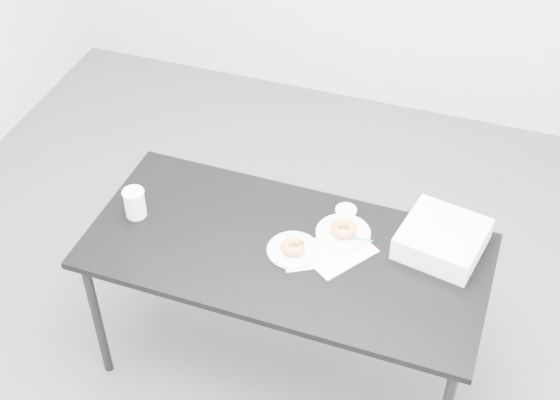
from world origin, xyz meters
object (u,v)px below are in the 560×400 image
(plate_near, at_px, (293,250))
(donut_far, at_px, (343,229))
(donut_near, at_px, (293,247))
(pen, at_px, (357,239))
(bakery_box, at_px, (442,239))
(plate_far, at_px, (343,233))
(scorecard, at_px, (337,250))
(coffee_cup, at_px, (135,203))
(table, at_px, (286,258))

(plate_near, bearing_deg, donut_far, 45.05)
(donut_near, bearing_deg, donut_far, 45.05)
(pen, relative_size, bakery_box, 0.40)
(plate_far, bearing_deg, pen, -18.52)
(scorecard, xyz_separation_m, donut_far, (-0.00, 0.10, 0.02))
(plate_near, relative_size, coffee_cup, 1.64)
(donut_far, xyz_separation_m, coffee_cup, (-0.83, -0.17, 0.04))
(plate_far, relative_size, bakery_box, 0.72)
(pen, distance_m, donut_far, 0.07)
(pen, relative_size, plate_far, 0.56)
(coffee_cup, bearing_deg, donut_near, 0.78)
(pen, bearing_deg, plate_far, 153.14)
(scorecard, xyz_separation_m, bakery_box, (0.38, 0.14, 0.05))
(donut_near, distance_m, bakery_box, 0.58)
(plate_near, height_order, donut_far, donut_far)
(table, height_order, pen, pen)
(scorecard, xyz_separation_m, donut_near, (-0.16, -0.06, 0.02))
(donut_far, bearing_deg, bakery_box, 6.23)
(pen, bearing_deg, plate_near, -156.70)
(bakery_box, bearing_deg, plate_far, -162.53)
(donut_near, distance_m, donut_far, 0.22)
(plate_far, bearing_deg, scorecard, -88.46)
(donut_near, xyz_separation_m, coffee_cup, (-0.67, -0.01, 0.04))
(plate_near, xyz_separation_m, donut_far, (0.16, 0.16, 0.02))
(table, distance_m, plate_near, 0.07)
(table, xyz_separation_m, bakery_box, (0.57, 0.20, 0.11))
(pen, bearing_deg, table, -160.47)
(table, xyz_separation_m, plate_far, (0.19, 0.15, 0.06))
(scorecard, height_order, plate_far, plate_far)
(table, bearing_deg, bakery_box, 20.01)
(plate_far, bearing_deg, coffee_cup, -168.58)
(plate_far, bearing_deg, table, -140.56)
(plate_near, relative_size, plate_far, 0.94)
(scorecard, bearing_deg, bakery_box, 55.18)
(plate_far, distance_m, coffee_cup, 0.85)
(pen, distance_m, donut_near, 0.26)
(donut_near, distance_m, plate_far, 0.22)
(table, relative_size, plate_near, 7.67)
(plate_near, distance_m, donut_near, 0.02)
(plate_far, distance_m, donut_far, 0.02)
(bakery_box, bearing_deg, scorecard, -148.23)
(table, relative_size, plate_far, 7.24)
(table, height_order, bakery_box, bakery_box)
(donut_near, bearing_deg, bakery_box, 20.32)
(donut_far, xyz_separation_m, bakery_box, (0.38, 0.04, 0.03))
(scorecard, height_order, plate_near, plate_near)
(plate_near, bearing_deg, pen, 31.64)
(table, bearing_deg, scorecard, 16.94)
(scorecard, bearing_deg, pen, 86.79)
(plate_near, xyz_separation_m, coffee_cup, (-0.67, -0.01, 0.06))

